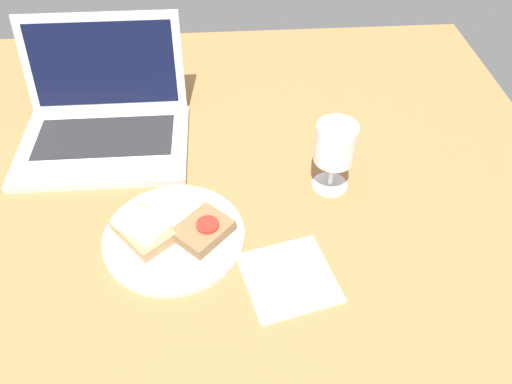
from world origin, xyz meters
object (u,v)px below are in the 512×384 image
object	(u,v)px
wine_glass	(335,147)
laptop	(104,118)
sandwich_with_tomato	(203,230)
sandwich_with_cheese	(143,230)
plate	(174,237)
napkin	(289,278)

from	to	relation	value
wine_glass	laptop	size ratio (longest dim) A/B	0.42
sandwich_with_tomato	laptop	xyz separation A→B (cm)	(-21.50, 31.58, 2.24)
wine_glass	laptop	bearing A→B (deg)	157.04
laptop	sandwich_with_tomato	bearing A→B (deg)	-55.75
laptop	wine_glass	bearing A→B (deg)	-22.96
sandwich_with_cheese	laptop	size ratio (longest dim) A/B	0.36
plate	sandwich_with_cheese	distance (cm)	5.71
plate	sandwich_with_cheese	bearing A→B (deg)	177.36
wine_glass	sandwich_with_tomato	bearing A→B (deg)	-154.52
wine_glass	napkin	bearing A→B (deg)	-116.28
sandwich_with_tomato	laptop	distance (cm)	38.27
sandwich_with_tomato	wine_glass	bearing A→B (deg)	25.48
sandwich_with_tomato	wine_glass	size ratio (longest dim) A/B	0.81
wine_glass	laptop	distance (cm)	50.76
laptop	napkin	bearing A→B (deg)	-49.20
sandwich_with_tomato	napkin	world-z (taller)	sandwich_with_tomato
napkin	wine_glass	bearing A→B (deg)	63.72
sandwich_with_cheese	wine_glass	distance (cm)	38.15
wine_glass	napkin	world-z (taller)	wine_glass
laptop	sandwich_with_cheese	bearing A→B (deg)	-70.81
sandwich_with_cheese	wine_glass	world-z (taller)	wine_glass
sandwich_with_tomato	laptop	bearing A→B (deg)	124.25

